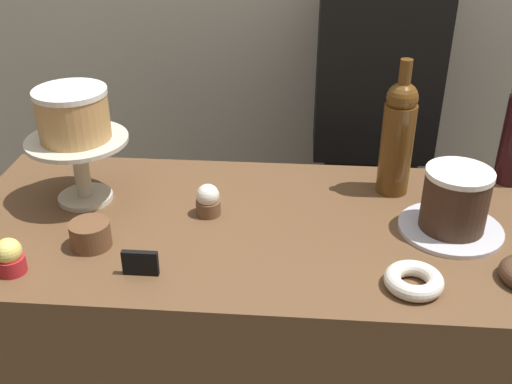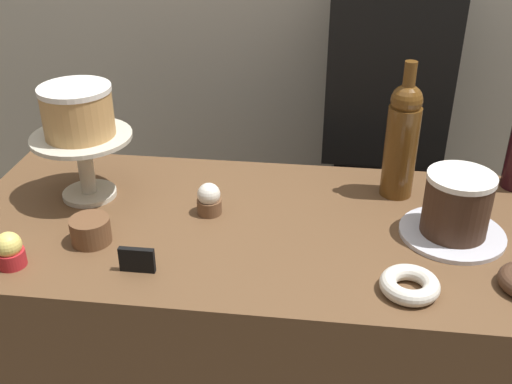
# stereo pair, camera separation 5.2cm
# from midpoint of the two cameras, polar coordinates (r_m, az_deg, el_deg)

# --- Properties ---
(display_counter) EXTENTS (1.33, 0.61, 0.96)m
(display_counter) POSITION_cam_midpoint_polar(r_m,az_deg,el_deg) (1.65, 0.94, -17.23)
(display_counter) COLOR brown
(display_counter) RESTS_ON ground_plane
(cake_stand_pedestal) EXTENTS (0.23, 0.23, 0.16)m
(cake_stand_pedestal) POSITION_cam_midpoint_polar(r_m,az_deg,el_deg) (1.46, -14.80, 3.34)
(cake_stand_pedestal) COLOR beige
(cake_stand_pedestal) RESTS_ON display_counter
(white_layer_cake) EXTENTS (0.16, 0.16, 0.11)m
(white_layer_cake) POSITION_cam_midpoint_polar(r_m,az_deg,el_deg) (1.42, -15.34, 7.29)
(white_layer_cake) COLOR tan
(white_layer_cake) RESTS_ON cake_stand_pedestal
(silver_serving_platter) EXTENTS (0.22, 0.22, 0.01)m
(silver_serving_platter) POSITION_cam_midpoint_polar(r_m,az_deg,el_deg) (1.38, 18.86, -3.69)
(silver_serving_platter) COLOR silver
(silver_serving_platter) RESTS_ON display_counter
(chocolate_round_cake) EXTENTS (0.14, 0.14, 0.14)m
(chocolate_round_cake) POSITION_cam_midpoint_polar(r_m,az_deg,el_deg) (1.34, 19.35, -1.06)
(chocolate_round_cake) COLOR #3D2619
(chocolate_round_cake) RESTS_ON silver_serving_platter
(wine_bottle_amber) EXTENTS (0.08, 0.08, 0.33)m
(wine_bottle_amber) POSITION_cam_midpoint_polar(r_m,az_deg,el_deg) (1.45, 14.48, 4.85)
(wine_bottle_amber) COLOR #5B3814
(wine_bottle_amber) RESTS_ON display_counter
(cupcake_lemon) EXTENTS (0.06, 0.06, 0.07)m
(cupcake_lemon) POSITION_cam_midpoint_polar(r_m,az_deg,el_deg) (1.28, -20.96, -5.15)
(cupcake_lemon) COLOR red
(cupcake_lemon) RESTS_ON display_counter
(cupcake_vanilla) EXTENTS (0.06, 0.06, 0.07)m
(cupcake_vanilla) POSITION_cam_midpoint_polar(r_m,az_deg,el_deg) (1.37, -3.34, -0.72)
(cupcake_vanilla) COLOR brown
(cupcake_vanilla) RESTS_ON display_counter
(donut_sugar) EXTENTS (0.11, 0.11, 0.03)m
(donut_sugar) POSITION_cam_midpoint_polar(r_m,az_deg,el_deg) (1.18, 15.40, -8.38)
(donut_sugar) COLOR silver
(donut_sugar) RESTS_ON display_counter
(cookie_stack) EXTENTS (0.08, 0.08, 0.06)m
(cookie_stack) POSITION_cam_midpoint_polar(r_m,az_deg,el_deg) (1.31, -14.12, -3.51)
(cookie_stack) COLOR brown
(cookie_stack) RESTS_ON display_counter
(price_sign_chalkboard) EXTENTS (0.07, 0.01, 0.05)m
(price_sign_chalkboard) POSITION_cam_midpoint_polar(r_m,az_deg,el_deg) (1.21, -9.85, -6.29)
(price_sign_chalkboard) COLOR black
(price_sign_chalkboard) RESTS_ON display_counter
(barista_figure) EXTENTS (0.36, 0.22, 1.60)m
(barista_figure) POSITION_cam_midpoint_polar(r_m,az_deg,el_deg) (1.98, 12.15, 3.42)
(barista_figure) COLOR black
(barista_figure) RESTS_ON ground_plane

